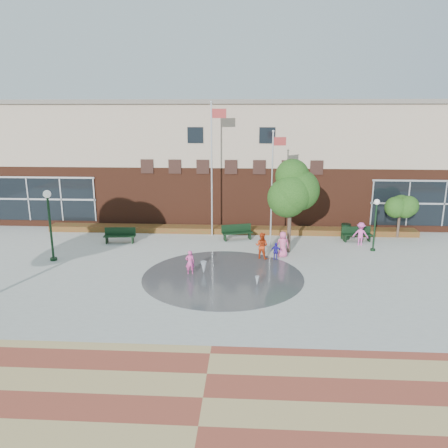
# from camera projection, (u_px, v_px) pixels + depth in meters

# --- Properties ---
(ground) EXTENTS (120.00, 120.00, 0.00)m
(ground) POSITION_uv_depth(u_px,v_px,m) (219.00, 301.00, 19.91)
(ground) COLOR #666056
(ground) RESTS_ON ground
(plaza_concrete) EXTENTS (46.00, 18.00, 0.01)m
(plaza_concrete) POSITION_uv_depth(u_px,v_px,m) (224.00, 270.00, 23.78)
(plaza_concrete) COLOR #A8A8A0
(plaza_concrete) RESTS_ON ground
(paver_band) EXTENTS (46.00, 6.00, 0.01)m
(paver_band) POSITION_uv_depth(u_px,v_px,m) (203.00, 398.00, 13.14)
(paver_band) COLOR #9B412F
(paver_band) RESTS_ON ground
(splash_pad) EXTENTS (8.40, 8.40, 0.01)m
(splash_pad) POSITION_uv_depth(u_px,v_px,m) (223.00, 277.00, 22.81)
(splash_pad) COLOR #383A3D
(splash_pad) RESTS_ON ground
(library_building) EXTENTS (44.40, 10.40, 9.20)m
(library_building) POSITION_uv_depth(u_px,v_px,m) (234.00, 159.00, 35.65)
(library_building) COLOR #4F2517
(library_building) RESTS_ON ground
(flower_bed) EXTENTS (26.00, 1.20, 0.40)m
(flower_bed) POSITION_uv_depth(u_px,v_px,m) (230.00, 233.00, 31.13)
(flower_bed) COLOR maroon
(flower_bed) RESTS_ON ground
(flagpole_left) EXTENTS (1.07, 0.17, 9.06)m
(flagpole_left) POSITION_uv_depth(u_px,v_px,m) (212.00, 163.00, 29.13)
(flagpole_left) COLOR silver
(flagpole_left) RESTS_ON ground
(flagpole_right) EXTENTS (0.88, 0.30, 7.31)m
(flagpole_right) POSITION_uv_depth(u_px,v_px,m) (273.00, 183.00, 26.91)
(flagpole_right) COLOR silver
(flagpole_right) RESTS_ON ground
(lamp_left) EXTENTS (0.44, 0.44, 4.14)m
(lamp_left) POSITION_uv_depth(u_px,v_px,m) (49.00, 218.00, 24.67)
(lamp_left) COLOR black
(lamp_left) RESTS_ON ground
(lamp_right) EXTENTS (0.35, 0.35, 3.27)m
(lamp_right) POSITION_uv_depth(u_px,v_px,m) (375.00, 219.00, 26.56)
(lamp_right) COLOR black
(lamp_right) RESTS_ON ground
(bench_left) EXTENTS (2.06, 0.71, 1.02)m
(bench_left) POSITION_uv_depth(u_px,v_px,m) (120.00, 238.00, 28.57)
(bench_left) COLOR black
(bench_left) RESTS_ON ground
(bench_mid) EXTENTS (2.13, 1.15, 1.03)m
(bench_mid) POSITION_uv_depth(u_px,v_px,m) (237.00, 235.00, 29.30)
(bench_mid) COLOR black
(bench_mid) RESTS_ON ground
(bench_right) EXTENTS (2.01, 0.78, 0.98)m
(bench_right) POSITION_uv_depth(u_px,v_px,m) (357.00, 237.00, 28.93)
(bench_right) COLOR black
(bench_right) RESTS_ON ground
(trash_can) EXTENTS (0.64, 0.64, 1.06)m
(trash_can) POSITION_uv_depth(u_px,v_px,m) (346.00, 231.00, 29.47)
(trash_can) COLOR black
(trash_can) RESTS_ON ground
(tree_mid) EXTENTS (3.27, 3.27, 5.52)m
(tree_mid) POSITION_uv_depth(u_px,v_px,m) (291.00, 188.00, 25.81)
(tree_mid) COLOR #423127
(tree_mid) RESTS_ON ground
(tree_small_right) EXTENTS (1.89, 1.89, 3.22)m
(tree_small_right) POSITION_uv_depth(u_px,v_px,m) (401.00, 204.00, 29.30)
(tree_small_right) COLOR #423127
(tree_small_right) RESTS_ON ground
(water_jet_a) EXTENTS (0.34, 0.34, 0.66)m
(water_jet_a) POSITION_uv_depth(u_px,v_px,m) (204.00, 274.00, 23.23)
(water_jet_a) COLOR white
(water_jet_a) RESTS_ON ground
(water_jet_b) EXTENTS (0.22, 0.22, 0.49)m
(water_jet_b) POSITION_uv_depth(u_px,v_px,m) (257.00, 286.00, 21.60)
(water_jet_b) COLOR white
(water_jet_b) RESTS_ON ground
(child_splash) EXTENTS (0.53, 0.40, 1.33)m
(child_splash) POSITION_uv_depth(u_px,v_px,m) (190.00, 262.00, 23.01)
(child_splash) COLOR #DB4291
(child_splash) RESTS_ON ground
(adult_red) EXTENTS (0.92, 0.82, 1.59)m
(adult_red) POSITION_uv_depth(u_px,v_px,m) (262.00, 246.00, 25.44)
(adult_red) COLOR #BE3612
(adult_red) RESTS_ON ground
(adult_pink) EXTENTS (0.83, 0.61, 1.56)m
(adult_pink) POSITION_uv_depth(u_px,v_px,m) (283.00, 244.00, 25.75)
(adult_pink) COLOR #E0588D
(adult_pink) RESTS_ON ground
(child_blue) EXTENTS (0.66, 0.36, 1.06)m
(child_blue) POSITION_uv_depth(u_px,v_px,m) (276.00, 252.00, 25.24)
(child_blue) COLOR #2A1EA1
(child_blue) RESTS_ON ground
(person_bench) EXTENTS (1.09, 0.81, 1.51)m
(person_bench) POSITION_uv_depth(u_px,v_px,m) (361.00, 234.00, 28.05)
(person_bench) COLOR #E251B0
(person_bench) RESTS_ON ground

